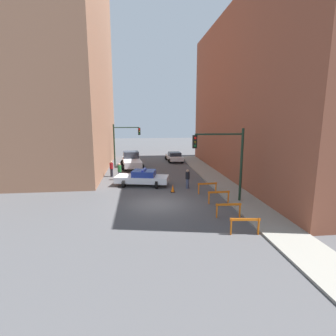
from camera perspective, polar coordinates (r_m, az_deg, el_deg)
name	(u,v)px	position (r m, az deg, el deg)	size (l,w,h in m)	color
ground_plane	(159,204)	(18.79, -2.05, -7.85)	(120.00, 120.00, 0.00)	#4C4C4F
sidewalk_right	(243,200)	(20.18, 15.91, -6.76)	(2.40, 44.00, 0.12)	gray
building_corner_left	(39,63)	(33.98, -26.30, 19.79)	(14.00, 20.00, 23.78)	#93664C
building_right	(285,95)	(29.73, 24.07, 14.24)	(12.00, 28.00, 16.45)	brown
traffic_light_near	(226,154)	(18.77, 12.48, 2.97)	(3.64, 0.35, 5.20)	black
traffic_light_far	(123,139)	(33.87, -9.82, 6.32)	(3.44, 0.35, 5.20)	black
police_car	(142,178)	(23.65, -5.58, -2.11)	(4.99, 2.99, 1.52)	white
white_truck	(132,160)	(32.14, -7.93, 1.65)	(2.98, 5.57, 1.90)	silver
parked_car_near	(174,157)	(36.43, 1.40, 2.48)	(2.43, 4.39, 1.31)	silver
pedestrian_crossing	(120,171)	(26.04, -10.50, -0.72)	(0.45, 0.45, 1.66)	#474C66
pedestrian_corner	(111,168)	(27.66, -12.20, -0.10)	(0.41, 0.41, 1.66)	black
pedestrian_sidewalk	(188,179)	(22.68, 4.27, -2.30)	(0.49, 0.49, 1.66)	#474C66
barrier_front	(245,223)	(14.54, 16.41, -11.49)	(1.60, 0.32, 0.90)	orange
barrier_mid	(228,208)	(16.62, 13.03, -8.45)	(1.60, 0.22, 0.90)	orange
barrier_back	(219,195)	(19.11, 11.00, -5.79)	(1.60, 0.19, 0.90)	orange
barrier_corner	(207,186)	(21.32, 8.57, -3.94)	(1.60, 0.25, 0.90)	orange
traffic_cone	(173,188)	(21.57, 1.05, -4.46)	(0.36, 0.36, 0.66)	black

